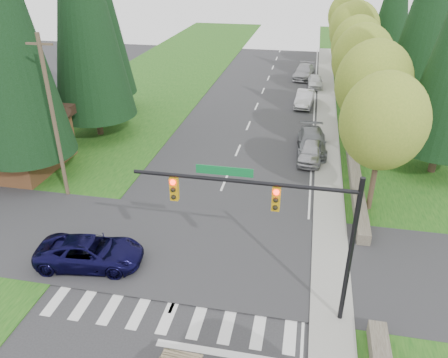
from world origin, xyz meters
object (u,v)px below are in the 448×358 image
(suv_navy, at_px, (90,252))
(parked_car_e, at_px, (304,72))
(parked_car_d, at_px, (315,81))
(parked_car_c, at_px, (305,99))
(parked_car_b, at_px, (312,142))
(parked_car_a, at_px, (311,151))

(suv_navy, distance_m, parked_car_e, 39.10)
(suv_navy, height_order, parked_car_d, suv_navy)
(suv_navy, bearing_deg, parked_car_e, -20.87)
(suv_navy, distance_m, parked_car_d, 35.74)
(suv_navy, height_order, parked_car_c, parked_car_c)
(suv_navy, height_order, parked_car_b, parked_car_b)
(parked_car_a, relative_size, parked_car_c, 0.93)
(parked_car_e, bearing_deg, parked_car_d, -64.58)
(suv_navy, xyz_separation_m, parked_car_c, (9.45, 27.27, 0.03))
(suv_navy, bearing_deg, parked_car_d, -24.48)
(parked_car_c, bearing_deg, parked_car_a, -81.10)
(suv_navy, bearing_deg, parked_car_b, -40.35)
(parked_car_b, distance_m, parked_car_c, 11.17)
(parked_car_c, height_order, parked_car_d, parked_car_c)
(parked_car_b, bearing_deg, parked_car_d, 86.76)
(parked_car_d, bearing_deg, parked_car_c, -100.10)
(parked_car_b, bearing_deg, parked_car_e, 90.42)
(parked_car_c, relative_size, parked_car_e, 0.85)
(parked_car_e, bearing_deg, parked_car_a, -81.13)
(parked_car_d, bearing_deg, parked_car_e, 107.59)
(parked_car_e, bearing_deg, parked_car_c, -82.09)
(parked_car_d, relative_size, parked_car_e, 0.75)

